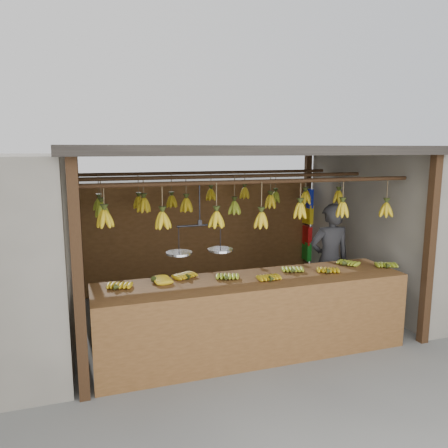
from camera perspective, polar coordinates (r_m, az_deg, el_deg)
name	(u,v)px	position (r m, az deg, el deg)	size (l,w,h in m)	color
ground	(231,317)	(6.35, 0.87, -12.09)	(80.00, 80.00, 0.00)	#5B5B57
stall	(223,177)	(6.21, -0.08, 6.15)	(4.30, 3.30, 2.40)	black
neighbor_right	(439,224)	(7.94, 26.24, -0.03)	(3.00, 3.00, 2.30)	slate
counter	(258,298)	(4.99, 4.45, -9.59)	(3.67, 0.82, 0.96)	brown
hanging_bananas	(231,205)	(5.95, 0.91, 2.54)	(3.62, 2.24, 0.38)	gold
balance_scale	(200,248)	(4.85, -3.15, -3.16)	(0.76, 0.29, 0.77)	black
vendor	(330,261)	(6.33, 13.62, -4.68)	(0.59, 0.39, 1.63)	#262628
bag_bundles	(307,225)	(8.04, 10.84, -0.10)	(0.08, 0.26, 1.31)	#1426BF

